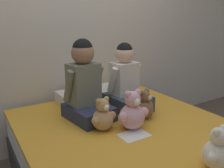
{
  "coord_description": "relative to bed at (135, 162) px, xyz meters",
  "views": [
    {
      "loc": [
        -0.99,
        -1.25,
        1.35
      ],
      "look_at": [
        0.0,
        0.33,
        0.81
      ],
      "focal_mm": 38.0,
      "sensor_mm": 36.0,
      "label": 1
    }
  ],
  "objects": [
    {
      "name": "pillow_at_headboard",
      "position": [
        0.0,
        0.76,
        0.32
      ],
      "size": [
        0.6,
        0.32,
        0.11
      ],
      "color": "silver",
      "rests_on": "bed"
    },
    {
      "name": "teddy_bear_at_foot_of_bed",
      "position": [
        0.11,
        -0.59,
        0.37
      ],
      "size": [
        0.21,
        0.16,
        0.25
      ],
      "rotation": [
        0.0,
        0.0,
        0.12
      ],
      "color": "silver",
      "rests_on": "bed"
    },
    {
      "name": "teddy_bear_held_by_right_child",
      "position": [
        0.2,
        0.15,
        0.37
      ],
      "size": [
        0.19,
        0.16,
        0.25
      ],
      "rotation": [
        0.0,
        0.0,
        0.41
      ],
      "color": "brown",
      "rests_on": "bed"
    },
    {
      "name": "bed",
      "position": [
        0.0,
        0.0,
        0.0
      ],
      "size": [
        1.56,
        1.9,
        0.53
      ],
      "color": "#2D2D33",
      "rests_on": "ground_plane"
    },
    {
      "name": "teddy_bear_held_by_left_child",
      "position": [
        -0.2,
        0.15,
        0.37
      ],
      "size": [
        0.21,
        0.16,
        0.25
      ],
      "rotation": [
        0.0,
        0.0,
        0.14
      ],
      "color": "tan",
      "rests_on": "bed"
    },
    {
      "name": "child_on_left",
      "position": [
        -0.2,
        0.42,
        0.54
      ],
      "size": [
        0.36,
        0.43,
        0.65
      ],
      "rotation": [
        0.0,
        0.0,
        0.14
      ],
      "color": "#282D47",
      "rests_on": "bed"
    },
    {
      "name": "teddy_bear_between_children",
      "position": [
        0.0,
        0.05,
        0.39
      ],
      "size": [
        0.26,
        0.19,
        0.31
      ],
      "rotation": [
        0.0,
        0.0,
        -0.04
      ],
      "color": "#DBA3B2",
      "rests_on": "bed"
    },
    {
      "name": "wall_behind_bed",
      "position": [
        0.0,
        1.05,
        0.99
      ],
      "size": [
        8.0,
        0.06,
        2.5
      ],
      "color": "beige",
      "rests_on": "ground_plane"
    },
    {
      "name": "sign_card",
      "position": [
        -0.05,
        -0.05,
        0.27
      ],
      "size": [
        0.21,
        0.15,
        0.0
      ],
      "color": "white",
      "rests_on": "bed"
    },
    {
      "name": "child_on_right",
      "position": [
        0.2,
        0.41,
        0.5
      ],
      "size": [
        0.34,
        0.41,
        0.6
      ],
      "rotation": [
        0.0,
        0.0,
        0.08
      ],
      "color": "#384251",
      "rests_on": "bed"
    }
  ]
}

